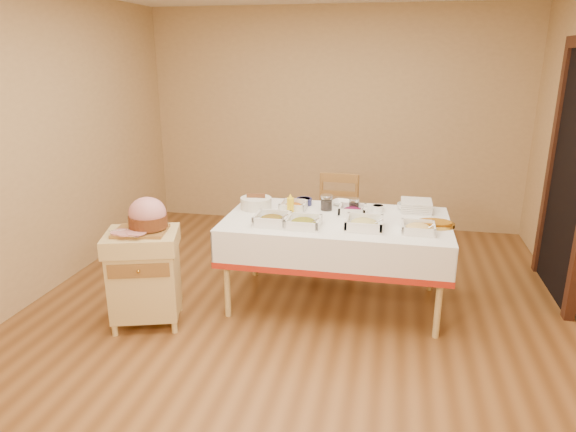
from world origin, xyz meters
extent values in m
plane|color=brown|center=(0.00, 0.00, 0.00)|extent=(5.00, 5.00, 0.00)
plane|color=tan|center=(0.00, 2.50, 1.30)|extent=(4.50, 0.00, 4.50)
plane|color=tan|center=(0.00, -2.50, 1.30)|extent=(4.50, 0.00, 4.50)
plane|color=tan|center=(-2.25, 0.00, 1.30)|extent=(0.00, 5.00, 5.00)
cube|color=black|center=(2.21, 0.90, 1.05)|extent=(0.06, 0.90, 2.10)
cube|color=#391C12|center=(2.19, 1.40, 1.05)|extent=(0.08, 0.10, 2.10)
cube|color=#DFC27A|center=(0.30, 0.30, 0.73)|extent=(1.80, 1.00, 0.04)
cylinder|color=#DFC27A|center=(-0.52, -0.12, 0.35)|extent=(0.05, 0.05, 0.71)
cylinder|color=#DFC27A|center=(-0.52, 0.72, 0.35)|extent=(0.05, 0.05, 0.71)
cylinder|color=#DFC27A|center=(1.12, -0.12, 0.35)|extent=(0.05, 0.05, 0.71)
cylinder|color=#DFC27A|center=(1.12, 0.72, 0.35)|extent=(0.05, 0.05, 0.71)
cube|color=white|center=(0.30, 0.30, 0.76)|extent=(1.82, 1.02, 0.01)
cube|color=#DFC27A|center=(-1.11, -0.35, 0.36)|extent=(0.60, 0.54, 0.54)
cube|color=#DFC27A|center=(-1.11, -0.35, 0.69)|extent=(0.65, 0.59, 0.13)
cube|color=olive|center=(-1.11, -0.56, 0.54)|extent=(0.43, 0.14, 0.11)
sphere|color=#B68C33|center=(-1.11, -0.57, 0.54)|extent=(0.03, 0.03, 0.03)
cylinder|color=#DFC27A|center=(-1.33, -0.53, 0.04)|extent=(0.04, 0.04, 0.09)
cylinder|color=#DFC27A|center=(-1.33, -0.18, 0.04)|extent=(0.04, 0.04, 0.09)
cylinder|color=#DFC27A|center=(-0.89, -0.53, 0.04)|extent=(0.04, 0.04, 0.09)
cylinder|color=#DFC27A|center=(-0.89, -0.18, 0.04)|extent=(0.04, 0.04, 0.09)
cube|color=olive|center=(0.21, 1.07, 0.46)|extent=(0.43, 0.41, 0.03)
cylinder|color=olive|center=(0.03, 0.89, 0.22)|extent=(0.04, 0.04, 0.45)
cylinder|color=olive|center=(0.04, 1.25, 0.22)|extent=(0.04, 0.04, 0.45)
cylinder|color=olive|center=(0.38, 0.88, 0.22)|extent=(0.04, 0.04, 0.45)
cylinder|color=olive|center=(0.39, 1.24, 0.22)|extent=(0.04, 0.04, 0.45)
cylinder|color=olive|center=(0.04, 1.25, 0.68)|extent=(0.04, 0.04, 0.48)
cylinder|color=olive|center=(0.39, 1.24, 0.68)|extent=(0.04, 0.04, 0.48)
cube|color=olive|center=(0.22, 1.25, 0.88)|extent=(0.38, 0.04, 0.09)
cube|color=olive|center=(-1.11, -0.35, 0.77)|extent=(0.38, 0.30, 0.02)
ellipsoid|color=#CF8688|center=(-1.06, -0.32, 0.91)|extent=(0.28, 0.26, 0.24)
cylinder|color=#603016|center=(-1.06, -0.32, 0.84)|extent=(0.29, 0.29, 0.09)
cube|color=silver|center=(-1.16, -0.51, 0.79)|extent=(0.24, 0.11, 0.00)
cylinder|color=silver|center=(-1.19, -0.40, 0.79)|extent=(0.28, 0.08, 0.01)
cube|color=white|center=(-0.19, 0.06, 0.77)|extent=(0.27, 0.27, 0.02)
ellipsoid|color=#AD2313|center=(-0.19, 0.06, 0.79)|extent=(0.20, 0.20, 0.07)
cylinder|color=silver|center=(-0.13, 0.03, 0.80)|extent=(0.16, 0.01, 0.12)
cube|color=white|center=(0.07, 0.04, 0.77)|extent=(0.26, 0.26, 0.02)
ellipsoid|color=#AC7016|center=(0.07, 0.04, 0.79)|extent=(0.20, 0.20, 0.07)
cylinder|color=silver|center=(0.13, 0.02, 0.80)|extent=(0.15, 0.01, 0.11)
cube|color=white|center=(0.54, 0.10, 0.77)|extent=(0.28, 0.28, 0.02)
ellipsoid|color=tan|center=(0.54, 0.10, 0.80)|extent=(0.22, 0.22, 0.08)
cylinder|color=silver|center=(0.60, 0.07, 0.80)|extent=(0.16, 0.01, 0.12)
cube|color=white|center=(0.94, 0.09, 0.77)|extent=(0.25, 0.25, 0.01)
ellipsoid|color=#DBB868|center=(0.94, 0.09, 0.79)|extent=(0.19, 0.19, 0.07)
cylinder|color=silver|center=(1.00, 0.07, 0.79)|extent=(0.13, 0.01, 0.09)
cube|color=white|center=(-0.10, 0.47, 0.77)|extent=(0.22, 0.22, 0.02)
ellipsoid|color=#B85C0D|center=(-0.10, 0.47, 0.79)|extent=(0.17, 0.17, 0.06)
cylinder|color=silver|center=(-0.05, 0.45, 0.80)|extent=(0.15, 0.01, 0.11)
cube|color=white|center=(0.42, 0.44, 0.77)|extent=(0.22, 0.22, 0.02)
ellipsoid|color=#590B33|center=(0.42, 0.44, 0.79)|extent=(0.17, 0.17, 0.06)
cylinder|color=silver|center=(0.47, 0.42, 0.80)|extent=(0.15, 0.01, 0.11)
cylinder|color=white|center=(-0.49, 0.64, 0.79)|extent=(0.13, 0.13, 0.06)
cylinder|color=black|center=(-0.49, 0.64, 0.81)|extent=(0.11, 0.11, 0.02)
cylinder|color=navy|center=(-0.03, 0.65, 0.79)|extent=(0.14, 0.14, 0.06)
cylinder|color=#590B33|center=(-0.03, 0.65, 0.81)|extent=(0.11, 0.11, 0.02)
cylinder|color=white|center=(0.62, 0.56, 0.79)|extent=(0.11, 0.11, 0.06)
cylinder|color=#B85C0D|center=(0.62, 0.56, 0.81)|extent=(0.09, 0.09, 0.02)
imported|color=white|center=(0.30, 0.70, 0.78)|extent=(0.21, 0.21, 0.04)
imported|color=white|center=(0.87, 0.67, 0.79)|extent=(0.22, 0.22, 0.05)
cylinder|color=silver|center=(0.19, 0.52, 0.82)|extent=(0.10, 0.10, 0.12)
cylinder|color=silver|center=(0.19, 0.52, 0.89)|extent=(0.11, 0.11, 0.01)
cylinder|color=black|center=(0.19, 0.52, 0.80)|extent=(0.08, 0.08, 0.09)
cylinder|color=silver|center=(0.42, 0.54, 0.81)|extent=(0.08, 0.08, 0.10)
cylinder|color=silver|center=(0.42, 0.54, 0.87)|extent=(0.09, 0.09, 0.01)
cylinder|color=black|center=(0.42, 0.54, 0.80)|extent=(0.07, 0.07, 0.07)
cylinder|color=yellow|center=(-0.09, 0.32, 0.83)|extent=(0.06, 0.06, 0.15)
cone|color=yellow|center=(-0.09, 0.32, 0.93)|extent=(0.04, 0.04, 0.04)
cylinder|color=silver|center=(-0.42, 0.45, 0.81)|extent=(0.27, 0.27, 0.10)
cube|color=white|center=(0.94, 0.65, 0.77)|extent=(0.26, 0.26, 0.01)
cube|color=white|center=(0.94, 0.65, 0.78)|extent=(0.26, 0.26, 0.01)
cube|color=white|center=(0.94, 0.65, 0.80)|extent=(0.26, 0.26, 0.01)
cube|color=white|center=(0.94, 0.65, 0.81)|extent=(0.26, 0.26, 0.01)
cube|color=white|center=(0.94, 0.65, 0.83)|extent=(0.26, 0.26, 0.01)
cube|color=white|center=(0.94, 0.65, 0.85)|extent=(0.26, 0.26, 0.01)
ellipsoid|color=#B68C33|center=(1.08, 0.26, 0.77)|extent=(0.31, 0.22, 0.03)
ellipsoid|color=#985C10|center=(1.08, 0.26, 0.78)|extent=(0.26, 0.18, 0.03)
camera|label=1|loc=(0.73, -3.71, 2.04)|focal=32.00mm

